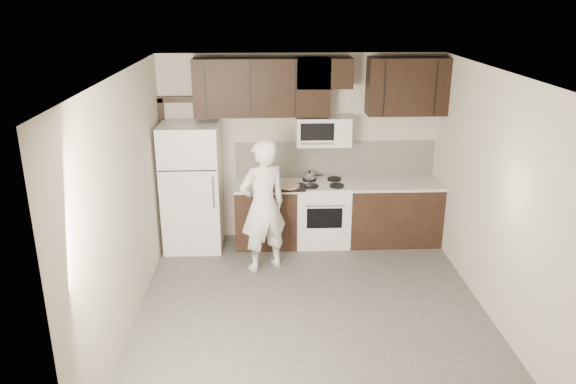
{
  "coord_description": "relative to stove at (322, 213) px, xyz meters",
  "views": [
    {
      "loc": [
        -0.51,
        -5.61,
        3.44
      ],
      "look_at": [
        -0.24,
        0.9,
        1.15
      ],
      "focal_mm": 35.0,
      "sensor_mm": 36.0,
      "label": 1
    }
  ],
  "objects": [
    {
      "name": "door_trim",
      "position": [
        -2.22,
        0.27,
        0.79
      ],
      "size": [
        0.5,
        0.08,
        2.12
      ],
      "color": "black",
      "rests_on": "floor"
    },
    {
      "name": "counter_run",
      "position": [
        0.3,
        0.0,
        -0.0
      ],
      "size": [
        2.95,
        0.64,
        0.91
      ],
      "color": "black",
      "rests_on": "floor"
    },
    {
      "name": "refrigerator",
      "position": [
        -1.85,
        -0.05,
        0.44
      ],
      "size": [
        0.8,
        0.76,
        1.8
      ],
      "color": "white",
      "rests_on": "floor"
    },
    {
      "name": "pizza",
      "position": [
        -0.5,
        -0.19,
        0.48
      ],
      "size": [
        0.31,
        0.31,
        0.02
      ],
      "primitive_type": "cylinder",
      "rotation": [
        0.0,
        0.0,
        0.02
      ],
      "color": "tan",
      "rests_on": "baking_tray"
    },
    {
      "name": "back_wall",
      "position": [
        -0.3,
        0.31,
        0.89
      ],
      "size": [
        4.0,
        0.0,
        4.0
      ],
      "primitive_type": "plane",
      "rotation": [
        1.57,
        0.0,
        0.0
      ],
      "color": "#BCB39F",
      "rests_on": "ground"
    },
    {
      "name": "stove",
      "position": [
        0.0,
        0.0,
        0.0
      ],
      "size": [
        0.76,
        0.66,
        0.94
      ],
      "color": "white",
      "rests_on": "floor"
    },
    {
      "name": "person",
      "position": [
        -0.85,
        -0.79,
        0.42
      ],
      "size": [
        0.77,
        0.67,
        1.77
      ],
      "primitive_type": "imported",
      "rotation": [
        0.0,
        0.0,
        3.6
      ],
      "color": "silver",
      "rests_on": "floor"
    },
    {
      "name": "microwave",
      "position": [
        -0.0,
        0.12,
        1.19
      ],
      "size": [
        0.76,
        0.42,
        0.4
      ],
      "color": "white",
      "rests_on": "upper_cabinets"
    },
    {
      "name": "saucepan",
      "position": [
        -0.18,
        0.15,
        0.51
      ],
      "size": [
        0.27,
        0.16,
        0.15
      ],
      "color": "silver",
      "rests_on": "stove"
    },
    {
      "name": "ceiling",
      "position": [
        -0.3,
        -1.94,
        2.24
      ],
      "size": [
        4.5,
        4.5,
        0.0
      ],
      "primitive_type": "plane",
      "rotation": [
        3.14,
        0.0,
        0.0
      ],
      "color": "white",
      "rests_on": "back_wall"
    },
    {
      "name": "floor",
      "position": [
        -0.3,
        -1.94,
        -0.46
      ],
      "size": [
        4.5,
        4.5,
        0.0
      ],
      "primitive_type": "plane",
      "color": "#4E4C49",
      "rests_on": "ground"
    },
    {
      "name": "baking_tray",
      "position": [
        -0.5,
        -0.19,
        0.46
      ],
      "size": [
        0.45,
        0.35,
        0.02
      ],
      "primitive_type": "cube",
      "rotation": [
        0.0,
        0.0,
        0.02
      ],
      "color": "black",
      "rests_on": "counter_run"
    },
    {
      "name": "backsplash",
      "position": [
        0.2,
        0.3,
        0.72
      ],
      "size": [
        2.9,
        0.02,
        0.54
      ],
      "primitive_type": "cube",
      "color": "silver",
      "rests_on": "counter_run"
    },
    {
      "name": "upper_cabinets",
      "position": [
        -0.09,
        0.14,
        1.82
      ],
      "size": [
        3.48,
        0.35,
        0.78
      ],
      "color": "black",
      "rests_on": "back_wall"
    }
  ]
}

